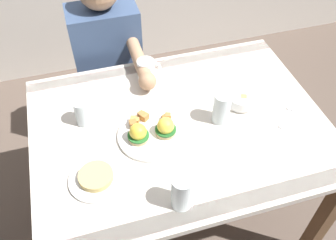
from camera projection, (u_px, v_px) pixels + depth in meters
name	position (u px, v px, depth m)	size (l,w,h in m)	color
ground_plane	(177.00, 213.00, 2.03)	(6.00, 6.00, 0.00)	brown
dining_table	(179.00, 141.00, 1.57)	(1.20, 0.90, 0.74)	silver
eggs_benedict_plate	(151.00, 132.00, 1.42)	(0.27, 0.27, 0.09)	white
fruit_bowl	(241.00, 100.00, 1.54)	(0.12, 0.12, 0.06)	white
coffee_mug	(146.00, 69.00, 1.65)	(0.11, 0.08, 0.09)	white
fork	(287.00, 114.00, 1.52)	(0.13, 0.12, 0.00)	silver
water_glass_near	(221.00, 110.00, 1.46)	(0.07, 0.07, 0.14)	silver
water_glass_far	(84.00, 113.00, 1.46)	(0.07, 0.07, 0.11)	silver
water_glass_extra	(182.00, 193.00, 1.20)	(0.07, 0.07, 0.14)	silver
side_plate	(96.00, 178.00, 1.29)	(0.20, 0.20, 0.04)	white
diner_person	(110.00, 62.00, 1.91)	(0.34, 0.54, 1.14)	#33333D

